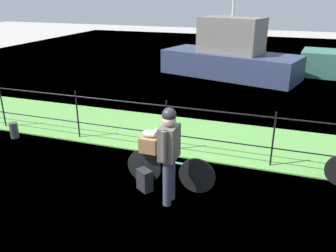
# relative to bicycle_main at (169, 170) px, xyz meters

# --- Properties ---
(ground_plane) EXTENTS (60.00, 60.00, 0.00)m
(ground_plane) POSITION_rel_bicycle_main_xyz_m (-0.55, -0.88, -0.35)
(ground_plane) COLOR #9E9993
(grass_strip) EXTENTS (27.00, 2.40, 0.03)m
(grass_strip) POSITION_rel_bicycle_main_xyz_m (-0.55, 2.40, -0.33)
(grass_strip) COLOR #569342
(grass_strip) RESTS_ON ground
(harbor_water) EXTENTS (30.00, 30.00, 0.00)m
(harbor_water) POSITION_rel_bicycle_main_xyz_m (-0.55, 9.11, -0.35)
(harbor_water) COLOR #60849E
(harbor_water) RESTS_ON ground
(iron_fence) EXTENTS (18.04, 0.04, 1.18)m
(iron_fence) POSITION_rel_bicycle_main_xyz_m (-0.55, 1.42, 0.34)
(iron_fence) COLOR black
(iron_fence) RESTS_ON ground
(bicycle_main) EXTENTS (1.67, 0.17, 0.66)m
(bicycle_main) POSITION_rel_bicycle_main_xyz_m (0.00, 0.00, 0.00)
(bicycle_main) COLOR black
(bicycle_main) RESTS_ON ground
(wooden_crate) EXTENTS (0.33, 0.29, 0.28)m
(wooden_crate) POSITION_rel_bicycle_main_xyz_m (-0.37, 0.01, 0.45)
(wooden_crate) COLOR brown
(wooden_crate) RESTS_ON bicycle_main
(terrier_dog) EXTENTS (0.32, 0.15, 0.18)m
(terrier_dog) POSITION_rel_bicycle_main_xyz_m (-0.34, 0.01, 0.66)
(terrier_dog) COLOR silver
(terrier_dog) RESTS_ON wooden_crate
(cyclist_person) EXTENTS (0.27, 0.54, 1.68)m
(cyclist_person) POSITION_rel_bicycle_main_xyz_m (0.16, -0.45, 0.65)
(cyclist_person) COLOR #383D51
(cyclist_person) RESTS_ON ground
(backpack_on_paving) EXTENTS (0.33, 0.30, 0.40)m
(backpack_on_paving) POSITION_rel_bicycle_main_xyz_m (-0.38, -0.24, -0.15)
(backpack_on_paving) COLOR black
(backpack_on_paving) RESTS_ON ground
(mooring_bollard) EXTENTS (0.20, 0.20, 0.39)m
(mooring_bollard) POSITION_rel_bicycle_main_xyz_m (-4.31, 0.92, -0.15)
(mooring_bollard) COLOR #38383D
(mooring_bollard) RESTS_ON ground
(moored_boat_mid) EXTENTS (5.96, 3.50, 3.99)m
(moored_boat_mid) POSITION_rel_bicycle_main_xyz_m (-0.50, 9.24, 0.51)
(moored_boat_mid) COLOR #2D3856
(moored_boat_mid) RESTS_ON ground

